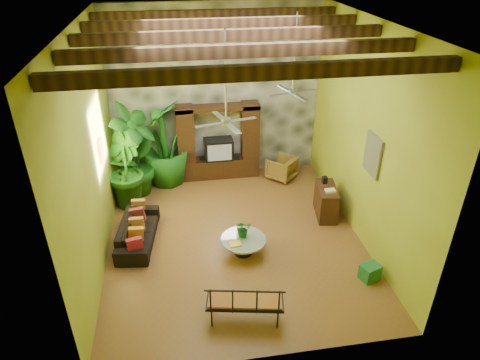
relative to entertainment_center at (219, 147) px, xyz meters
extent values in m
plane|color=brown|center=(0.00, -3.14, -0.97)|extent=(7.00, 7.00, 0.00)
cube|color=silver|center=(0.00, -3.14, 4.03)|extent=(6.00, 7.00, 0.02)
cube|color=olive|center=(0.00, 0.36, 1.53)|extent=(6.00, 0.02, 5.00)
cube|color=olive|center=(-3.00, -3.14, 1.53)|extent=(0.02, 7.00, 5.00)
cube|color=olive|center=(3.00, -3.14, 1.53)|extent=(0.02, 7.00, 5.00)
cube|color=#3C4044|center=(0.00, 0.30, 1.53)|extent=(5.98, 0.10, 4.98)
cube|color=#382211|center=(0.00, -5.74, 3.81)|extent=(5.95, 0.16, 0.22)
cube|color=#382211|center=(0.00, -4.44, 3.81)|extent=(5.95, 0.16, 0.22)
cube|color=#382211|center=(0.00, -3.14, 3.81)|extent=(5.95, 0.16, 0.22)
cube|color=#382211|center=(0.00, -1.84, 3.81)|extent=(5.95, 0.16, 0.22)
cube|color=#382211|center=(0.00, -0.54, 3.81)|extent=(5.95, 0.16, 0.22)
cube|color=black|center=(0.00, 0.00, -0.67)|extent=(2.40, 0.50, 0.60)
cube|color=black|center=(-0.95, 0.00, 0.33)|extent=(0.50, 0.48, 2.00)
cube|color=black|center=(0.95, 0.00, 0.33)|extent=(0.50, 0.48, 2.00)
cube|color=black|center=(0.00, 0.00, 1.23)|extent=(2.40, 0.48, 0.12)
cube|color=black|center=(0.00, -0.02, -0.05)|extent=(0.85, 0.52, 0.62)
cube|color=#8C99A8|center=(0.00, -0.29, -0.05)|extent=(0.70, 0.02, 0.50)
cylinder|color=#A1A2A6|center=(-0.20, -3.54, 3.13)|extent=(0.04, 0.04, 1.80)
cylinder|color=#A1A2A6|center=(-0.20, -3.54, 2.23)|extent=(0.18, 0.18, 0.12)
cube|color=#A1A2A6|center=(0.15, -3.44, 2.21)|extent=(0.58, 0.26, 0.01)
cube|color=#A1A2A6|center=(-0.29, -3.19, 2.21)|extent=(0.26, 0.58, 0.01)
cube|color=#A1A2A6|center=(-0.55, -3.63, 2.21)|extent=(0.58, 0.26, 0.01)
cube|color=#A1A2A6|center=(-0.11, -3.88, 2.21)|extent=(0.26, 0.58, 0.01)
cylinder|color=#A1A2A6|center=(1.60, -1.94, 3.13)|extent=(0.04, 0.04, 1.80)
cylinder|color=#A1A2A6|center=(1.60, -1.94, 2.23)|extent=(0.18, 0.18, 0.12)
cube|color=#A1A2A6|center=(1.95, -1.84, 2.21)|extent=(0.58, 0.26, 0.01)
cube|color=#A1A2A6|center=(1.51, -1.59, 2.21)|extent=(0.26, 0.58, 0.01)
cube|color=#A1A2A6|center=(1.25, -2.03, 2.21)|extent=(0.58, 0.26, 0.01)
cube|color=#A1A2A6|center=(1.69, -2.28, 2.21)|extent=(0.26, 0.58, 0.01)
cube|color=#C49117|center=(-2.96, -2.14, 1.13)|extent=(0.06, 0.32, 0.55)
cube|color=#215B7C|center=(2.96, -3.74, 1.33)|extent=(0.06, 0.70, 0.90)
imported|color=black|center=(-2.30, -2.93, -0.68)|extent=(1.01, 2.04, 0.57)
imported|color=olive|center=(1.86, -0.43, -0.62)|extent=(1.06, 1.06, 0.69)
imported|color=#1B5F19|center=(-2.33, -0.71, 0.39)|extent=(1.58, 1.72, 2.71)
imported|color=#1E5B18|center=(-2.65, -1.13, 0.09)|extent=(1.31, 1.43, 2.10)
imported|color=#1D691B|center=(-1.57, -0.09, 0.28)|extent=(1.85, 1.85, 2.49)
cylinder|color=black|center=(0.12, -3.76, -0.79)|extent=(0.44, 0.44, 0.36)
cylinder|color=#AEB9B5|center=(0.12, -3.76, -0.59)|extent=(1.04, 1.04, 0.04)
imported|color=#185B19|center=(0.13, -3.66, -0.37)|extent=(0.43, 0.39, 0.40)
cube|color=#D0CB16|center=(-0.10, -3.94, -0.55)|extent=(0.29, 0.23, 0.03)
cube|color=black|center=(-0.18, -5.73, -0.52)|extent=(1.51, 0.75, 0.06)
cube|color=#9E612C|center=(-0.18, -5.73, -0.48)|extent=(1.43, 0.69, 0.06)
cube|color=black|center=(-0.18, -5.99, -0.25)|extent=(1.43, 0.31, 0.54)
cube|color=#331B10|center=(2.51, -2.55, -0.55)|extent=(0.62, 1.09, 0.82)
cube|color=#217B25|center=(2.65, -5.05, -0.79)|extent=(0.48, 0.42, 0.35)
camera|label=1|loc=(-1.21, -11.48, 5.43)|focal=32.00mm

